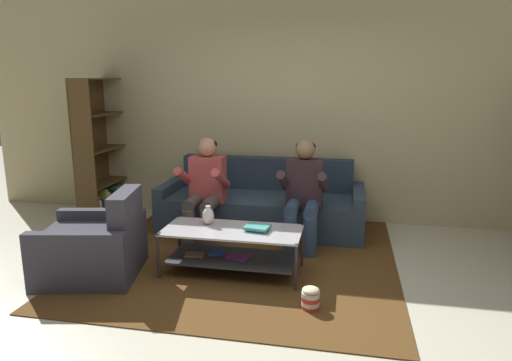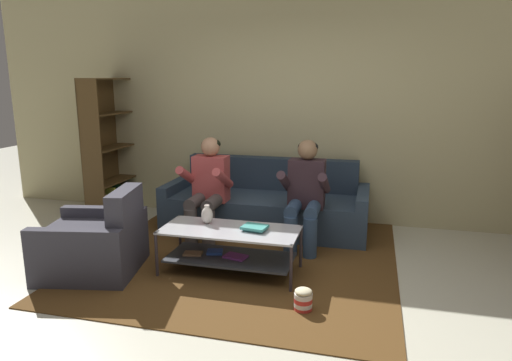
{
  "view_description": "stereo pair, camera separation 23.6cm",
  "coord_description": "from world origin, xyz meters",
  "px_view_note": "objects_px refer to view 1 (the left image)",
  "views": [
    {
      "loc": [
        0.69,
        -3.27,
        1.78
      ],
      "look_at": [
        -0.17,
        1.02,
        0.79
      ],
      "focal_mm": 32.0,
      "sensor_mm": 36.0,
      "label": 1
    },
    {
      "loc": [
        0.92,
        -3.22,
        1.78
      ],
      "look_at": [
        -0.17,
        1.02,
        0.79
      ],
      "focal_mm": 32.0,
      "sensor_mm": 36.0,
      "label": 2
    }
  ],
  "objects_px": {
    "book_stack": "(257,228)",
    "popcorn_tub": "(311,298)",
    "vase": "(208,216)",
    "armchair": "(94,248)",
    "person_seated_left": "(205,186)",
    "person_seated_right": "(304,190)",
    "bookshelf": "(102,168)",
    "couch": "(262,206)",
    "coffee_table": "(232,244)"
  },
  "relations": [
    {
      "from": "book_stack",
      "to": "popcorn_tub",
      "type": "relative_size",
      "value": 1.3
    },
    {
      "from": "coffee_table",
      "to": "armchair",
      "type": "height_order",
      "value": "armchair"
    },
    {
      "from": "coffee_table",
      "to": "armchair",
      "type": "distance_m",
      "value": 1.25
    },
    {
      "from": "bookshelf",
      "to": "popcorn_tub",
      "type": "distance_m",
      "value": 3.58
    },
    {
      "from": "coffee_table",
      "to": "vase",
      "type": "xyz_separation_m",
      "value": [
        -0.25,
        0.1,
        0.23
      ]
    },
    {
      "from": "popcorn_tub",
      "to": "vase",
      "type": "bearing_deg",
      "value": 147.84
    },
    {
      "from": "armchair",
      "to": "popcorn_tub",
      "type": "distance_m",
      "value": 2.01
    },
    {
      "from": "person_seated_right",
      "to": "bookshelf",
      "type": "height_order",
      "value": "bookshelf"
    },
    {
      "from": "bookshelf",
      "to": "armchair",
      "type": "bearing_deg",
      "value": -62.98
    },
    {
      "from": "coffee_table",
      "to": "armchair",
      "type": "xyz_separation_m",
      "value": [
        -1.22,
        -0.3,
        -0.01
      ]
    },
    {
      "from": "couch",
      "to": "armchair",
      "type": "distance_m",
      "value": 2.06
    },
    {
      "from": "person_seated_left",
      "to": "popcorn_tub",
      "type": "height_order",
      "value": "person_seated_left"
    },
    {
      "from": "popcorn_tub",
      "to": "couch",
      "type": "bearing_deg",
      "value": 111.37
    },
    {
      "from": "couch",
      "to": "coffee_table",
      "type": "bearing_deg",
      "value": -91.42
    },
    {
      "from": "vase",
      "to": "popcorn_tub",
      "type": "height_order",
      "value": "vase"
    },
    {
      "from": "couch",
      "to": "popcorn_tub",
      "type": "bearing_deg",
      "value": -68.63
    },
    {
      "from": "vase",
      "to": "armchair",
      "type": "relative_size",
      "value": 0.19
    },
    {
      "from": "couch",
      "to": "person_seated_left",
      "type": "relative_size",
      "value": 2.09
    },
    {
      "from": "person_seated_right",
      "to": "popcorn_tub",
      "type": "height_order",
      "value": "person_seated_right"
    },
    {
      "from": "vase",
      "to": "coffee_table",
      "type": "bearing_deg",
      "value": -21.66
    },
    {
      "from": "vase",
      "to": "book_stack",
      "type": "xyz_separation_m",
      "value": [
        0.48,
        -0.08,
        -0.06
      ]
    },
    {
      "from": "person_seated_left",
      "to": "bookshelf",
      "type": "relative_size",
      "value": 0.64
    },
    {
      "from": "popcorn_tub",
      "to": "coffee_table",
      "type": "bearing_deg",
      "value": 144.85
    },
    {
      "from": "bookshelf",
      "to": "coffee_table",
      "type": "bearing_deg",
      "value": -35.01
    },
    {
      "from": "couch",
      "to": "bookshelf",
      "type": "distance_m",
      "value": 2.19
    },
    {
      "from": "person_seated_right",
      "to": "bookshelf",
      "type": "relative_size",
      "value": 0.65
    },
    {
      "from": "coffee_table",
      "to": "person_seated_left",
      "type": "bearing_deg",
      "value": 121.95
    },
    {
      "from": "book_stack",
      "to": "armchair",
      "type": "distance_m",
      "value": 1.49
    },
    {
      "from": "vase",
      "to": "armchair",
      "type": "height_order",
      "value": "armchair"
    },
    {
      "from": "person_seated_left",
      "to": "book_stack",
      "type": "distance_m",
      "value": 1.1
    },
    {
      "from": "person_seated_left",
      "to": "couch",
      "type": "bearing_deg",
      "value": 44.63
    },
    {
      "from": "bookshelf",
      "to": "person_seated_left",
      "type": "bearing_deg",
      "value": -22.65
    },
    {
      "from": "bookshelf",
      "to": "armchair",
      "type": "relative_size",
      "value": 1.81
    },
    {
      "from": "book_stack",
      "to": "armchair",
      "type": "bearing_deg",
      "value": -167.56
    },
    {
      "from": "couch",
      "to": "popcorn_tub",
      "type": "relative_size",
      "value": 12.81
    },
    {
      "from": "couch",
      "to": "book_stack",
      "type": "bearing_deg",
      "value": -81.51
    },
    {
      "from": "book_stack",
      "to": "couch",
      "type": "bearing_deg",
      "value": 98.49
    },
    {
      "from": "couch",
      "to": "bookshelf",
      "type": "height_order",
      "value": "bookshelf"
    },
    {
      "from": "person_seated_right",
      "to": "popcorn_tub",
      "type": "relative_size",
      "value": 6.18
    },
    {
      "from": "coffee_table",
      "to": "popcorn_tub",
      "type": "relative_size",
      "value": 6.8
    },
    {
      "from": "popcorn_tub",
      "to": "person_seated_right",
      "type": "bearing_deg",
      "value": 98.36
    },
    {
      "from": "person_seated_left",
      "to": "armchair",
      "type": "height_order",
      "value": "person_seated_left"
    },
    {
      "from": "book_stack",
      "to": "bookshelf",
      "type": "relative_size",
      "value": 0.14
    },
    {
      "from": "person_seated_right",
      "to": "popcorn_tub",
      "type": "bearing_deg",
      "value": -81.64
    },
    {
      "from": "person_seated_left",
      "to": "person_seated_right",
      "type": "distance_m",
      "value": 1.08
    },
    {
      "from": "book_stack",
      "to": "popcorn_tub",
      "type": "xyz_separation_m",
      "value": [
        0.54,
        -0.57,
        -0.36
      ]
    },
    {
      "from": "vase",
      "to": "popcorn_tub",
      "type": "distance_m",
      "value": 1.28
    },
    {
      "from": "coffee_table",
      "to": "vase",
      "type": "height_order",
      "value": "vase"
    },
    {
      "from": "person_seated_right",
      "to": "vase",
      "type": "distance_m",
      "value": 1.1
    },
    {
      "from": "coffee_table",
      "to": "bookshelf",
      "type": "xyz_separation_m",
      "value": [
        -2.13,
        1.49,
        0.34
      ]
    }
  ]
}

